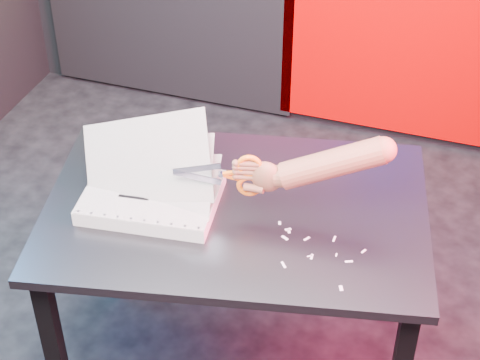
% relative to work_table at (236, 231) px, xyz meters
% --- Properties ---
extents(work_table, '(1.27, 0.97, 0.75)m').
position_rel_work_table_xyz_m(work_table, '(0.00, 0.00, 0.00)').
color(work_table, black).
rests_on(work_table, ground).
extents(printout_stack, '(0.46, 0.33, 0.30)m').
position_rel_work_table_xyz_m(printout_stack, '(-0.24, -0.06, 0.13)').
color(printout_stack, silver).
rests_on(printout_stack, work_table).
extents(scissors, '(0.25, 0.07, 0.14)m').
position_rel_work_table_xyz_m(scissors, '(0.03, -0.03, 0.25)').
color(scissors, '#AFB8D0').
rests_on(scissors, printout_stack).
extents(hand_forearm, '(0.43, 0.15, 0.20)m').
position_rel_work_table_xyz_m(hand_forearm, '(0.24, 0.02, 0.30)').
color(hand_forearm, '#994634').
rests_on(hand_forearm, work_table).
extents(paper_clippings, '(0.27, 0.22, 0.00)m').
position_rel_work_table_xyz_m(paper_clippings, '(0.26, -0.11, 0.10)').
color(paper_clippings, silver).
rests_on(paper_clippings, work_table).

